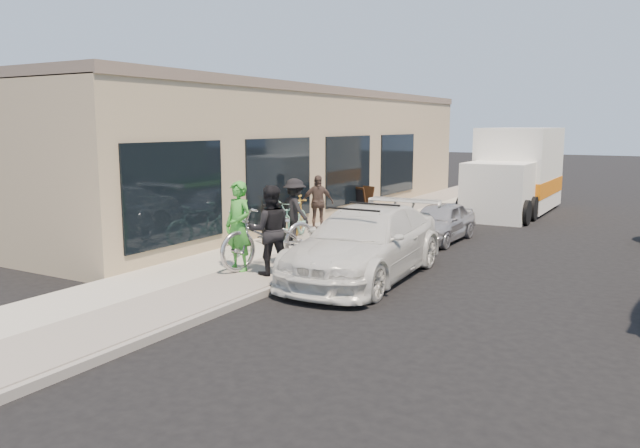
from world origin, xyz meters
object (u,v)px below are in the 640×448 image
at_px(sedan_white, 365,243).
at_px(sedan_silver, 439,222).
at_px(bike_rack, 274,219).
at_px(woman_rider, 238,226).
at_px(man_standing, 270,230).
at_px(cruiser_bike_c, 299,214).
at_px(bystander_b, 317,203).
at_px(moving_truck, 516,175).
at_px(bystander_a, 295,210).
at_px(cruiser_bike_b, 294,219).
at_px(sandwich_board, 363,199).
at_px(cruiser_bike_a, 242,229).
at_px(tandem_bike, 270,235).

xyz_separation_m(sedan_white, sedan_silver, (-0.07, 4.60, -0.19)).
bearing_deg(bike_rack, woman_rider, -69.13).
height_order(man_standing, cruiser_bike_c, man_standing).
bearing_deg(man_standing, bystander_b, -110.06).
distance_m(moving_truck, man_standing, 12.69).
height_order(sedan_white, woman_rider, woman_rider).
height_order(bystander_a, bystander_b, bystander_a).
bearing_deg(cruiser_bike_b, woman_rider, -88.65).
bearing_deg(sedan_white, cruiser_bike_b, 141.14).
bearing_deg(man_standing, sandwich_board, -115.79).
bearing_deg(cruiser_bike_a, cruiser_bike_b, 55.05).
height_order(sandwich_board, sedan_silver, sedan_silver).
bearing_deg(moving_truck, woman_rider, -101.33).
bearing_deg(bystander_a, sedan_silver, -113.77).
relative_size(moving_truck, man_standing, 3.43).
bearing_deg(sedan_silver, tandem_bike, -107.71).
relative_size(tandem_bike, bystander_a, 1.56).
height_order(sandwich_board, cruiser_bike_a, cruiser_bike_a).
height_order(sedan_white, bystander_a, bystander_a).
xyz_separation_m(cruiser_bike_a, cruiser_bike_b, (0.17, 1.97, -0.01)).
xyz_separation_m(man_standing, bystander_b, (-1.87, 5.02, -0.11)).
xyz_separation_m(woman_rider, cruiser_bike_c, (-1.33, 4.39, -0.40)).
relative_size(cruiser_bike_c, bystander_b, 1.09).
bearing_deg(sedan_silver, bystander_b, -164.89).
distance_m(sandwich_board, moving_truck, 5.63).
height_order(moving_truck, cruiser_bike_c, moving_truck).
bearing_deg(woman_rider, sedan_white, 39.97).
bearing_deg(man_standing, woman_rider, -38.45).
bearing_deg(woman_rider, man_standing, 12.49).
bearing_deg(bystander_a, sedan_white, 169.78).
distance_m(bike_rack, sandwich_board, 5.96).
bearing_deg(bystander_b, cruiser_bike_c, -149.54).
height_order(man_standing, cruiser_bike_b, man_standing).
distance_m(cruiser_bike_c, bystander_b, 0.73).
distance_m(tandem_bike, woman_rider, 0.75).
xyz_separation_m(bike_rack, cruiser_bike_b, (0.12, 0.73, -0.08)).
relative_size(sedan_white, cruiser_bike_a, 2.85).
relative_size(sandwich_board, man_standing, 0.50).
xyz_separation_m(bike_rack, bystander_a, (0.34, 0.42, 0.20)).
bearing_deg(cruiser_bike_c, sedan_silver, -3.70).
height_order(sandwich_board, moving_truck, moving_truck).
distance_m(cruiser_bike_b, bystander_a, 0.47).
distance_m(woman_rider, man_standing, 0.74).
bearing_deg(sedan_white, tandem_bike, -164.20).
height_order(bike_rack, man_standing, man_standing).
bearing_deg(man_standing, sedan_white, 179.41).
relative_size(man_standing, bystander_b, 1.14).
bearing_deg(tandem_bike, cruiser_bike_b, 129.96).
relative_size(moving_truck, woman_rider, 3.34).
bearing_deg(sedan_silver, bystander_a, -136.57).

